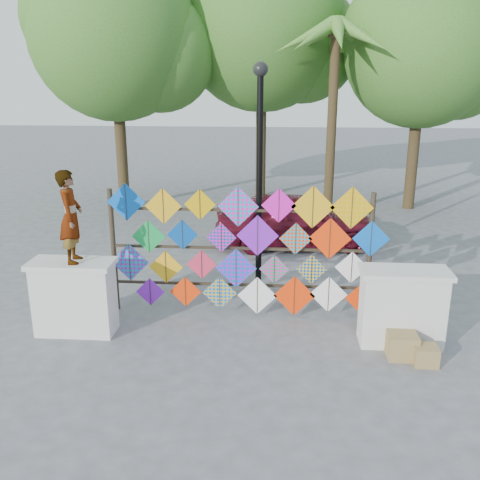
# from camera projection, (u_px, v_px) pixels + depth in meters

# --- Properties ---
(ground) EXTENTS (80.00, 80.00, 0.00)m
(ground) POSITION_uv_depth(u_px,v_px,m) (236.00, 332.00, 9.15)
(ground) COLOR gray
(ground) RESTS_ON ground
(parapet_left) EXTENTS (1.40, 0.65, 1.28)m
(parapet_left) POSITION_uv_depth(u_px,v_px,m) (75.00, 297.00, 8.96)
(parapet_left) COLOR silver
(parapet_left) RESTS_ON ground
(parapet_right) EXTENTS (1.40, 0.65, 1.28)m
(parapet_right) POSITION_uv_depth(u_px,v_px,m) (402.00, 307.00, 8.57)
(parapet_right) COLOR silver
(parapet_right) RESTS_ON ground
(kite_rack) EXTENTS (4.96, 0.24, 2.42)m
(kite_rack) POSITION_uv_depth(u_px,v_px,m) (247.00, 251.00, 9.48)
(kite_rack) COLOR #30261A
(kite_rack) RESTS_ON ground
(tree_west) EXTENTS (5.85, 5.20, 8.01)m
(tree_west) POSITION_uv_depth(u_px,v_px,m) (118.00, 37.00, 16.51)
(tree_west) COLOR #4D3C21
(tree_west) RESTS_ON ground
(tree_mid) EXTENTS (6.30, 5.60, 8.61)m
(tree_mid) POSITION_uv_depth(u_px,v_px,m) (265.00, 28.00, 17.98)
(tree_mid) COLOR #4D3C21
(tree_mid) RESTS_ON ground
(tree_east) EXTENTS (5.40, 4.80, 7.42)m
(tree_east) POSITION_uv_depth(u_px,v_px,m) (426.00, 50.00, 16.43)
(tree_east) COLOR #4D3C21
(tree_east) RESTS_ON ground
(palm_tree) EXTENTS (3.62, 3.62, 5.83)m
(palm_tree) POSITION_uv_depth(u_px,v_px,m) (335.00, 49.00, 15.18)
(palm_tree) COLOR #4D3C21
(palm_tree) RESTS_ON ground
(vendor_woman) EXTENTS (0.46, 0.61, 1.52)m
(vendor_woman) POSITION_uv_depth(u_px,v_px,m) (71.00, 217.00, 8.55)
(vendor_woman) COLOR #99999E
(vendor_woman) RESTS_ON parapet_left
(sedan) EXTENTS (4.25, 2.04, 1.40)m
(sedan) POSITION_uv_depth(u_px,v_px,m) (295.00, 219.00, 13.66)
(sedan) COLOR #5C0F1E
(sedan) RESTS_ON ground
(lamppost) EXTENTS (0.28, 0.28, 4.46)m
(lamppost) POSITION_uv_depth(u_px,v_px,m) (260.00, 158.00, 10.25)
(lamppost) COLOR black
(lamppost) RESTS_ON ground
(cardboard_box_near) EXTENTS (0.45, 0.40, 0.40)m
(cardboard_box_near) POSITION_uv_depth(u_px,v_px,m) (402.00, 346.00, 8.27)
(cardboard_box_near) COLOR olive
(cardboard_box_near) RESTS_ON ground
(cardboard_box_far) EXTENTS (0.35, 0.33, 0.30)m
(cardboard_box_far) POSITION_uv_depth(u_px,v_px,m) (425.00, 355.00, 8.08)
(cardboard_box_far) COLOR olive
(cardboard_box_far) RESTS_ON ground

